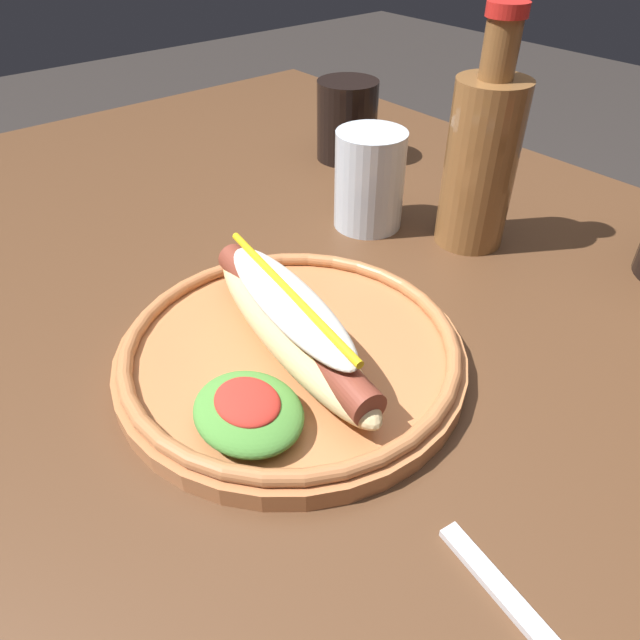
{
  "coord_description": "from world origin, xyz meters",
  "views": [
    {
      "loc": [
        0.31,
        -0.33,
        1.06
      ],
      "look_at": [
        0.03,
        -0.09,
        0.77
      ],
      "focal_mm": 32.73,
      "sensor_mm": 36.0,
      "label": 1
    }
  ],
  "objects_px": {
    "hot_dog_plate": "(289,347)",
    "soda_cup": "(347,120)",
    "water_cup": "(369,180)",
    "glass_bottle": "(481,158)",
    "fork": "(538,632)"
  },
  "relations": [
    {
      "from": "hot_dog_plate",
      "to": "soda_cup",
      "type": "bearing_deg",
      "value": 132.29
    },
    {
      "from": "water_cup",
      "to": "glass_bottle",
      "type": "relative_size",
      "value": 0.46
    },
    {
      "from": "fork",
      "to": "hot_dog_plate",
      "type": "bearing_deg",
      "value": -177.62
    },
    {
      "from": "hot_dog_plate",
      "to": "fork",
      "type": "distance_m",
      "value": 0.25
    },
    {
      "from": "fork",
      "to": "glass_bottle",
      "type": "bearing_deg",
      "value": 142.33
    },
    {
      "from": "soda_cup",
      "to": "glass_bottle",
      "type": "relative_size",
      "value": 0.45
    },
    {
      "from": "water_cup",
      "to": "glass_bottle",
      "type": "xyz_separation_m",
      "value": [
        0.09,
        0.06,
        0.04
      ]
    },
    {
      "from": "soda_cup",
      "to": "fork",
      "type": "bearing_deg",
      "value": -32.79
    },
    {
      "from": "water_cup",
      "to": "hot_dog_plate",
      "type": "bearing_deg",
      "value": -57.65
    },
    {
      "from": "water_cup",
      "to": "fork",
      "type": "bearing_deg",
      "value": -32.0
    },
    {
      "from": "glass_bottle",
      "to": "fork",
      "type": "bearing_deg",
      "value": -46.04
    },
    {
      "from": "fork",
      "to": "water_cup",
      "type": "relative_size",
      "value": 1.15
    },
    {
      "from": "hot_dog_plate",
      "to": "glass_bottle",
      "type": "bearing_deg",
      "value": 98.38
    },
    {
      "from": "soda_cup",
      "to": "water_cup",
      "type": "bearing_deg",
      "value": -34.63
    },
    {
      "from": "soda_cup",
      "to": "glass_bottle",
      "type": "bearing_deg",
      "value": -11.18
    }
  ]
}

